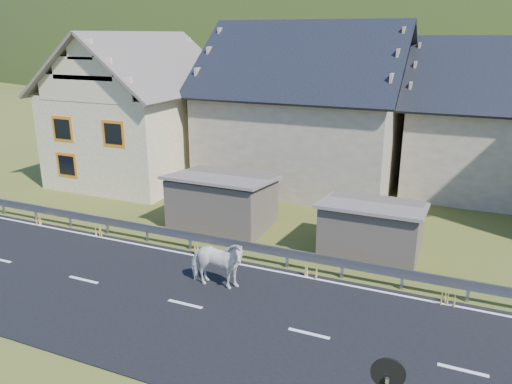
% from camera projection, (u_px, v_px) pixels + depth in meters
% --- Properties ---
extents(ground, '(160.00, 160.00, 0.00)m').
position_uv_depth(ground, '(185.00, 305.00, 15.43)').
color(ground, '#3E4317').
rests_on(ground, ground).
extents(road, '(60.00, 7.00, 0.04)m').
position_uv_depth(road, '(185.00, 305.00, 15.43)').
color(road, black).
rests_on(road, ground).
extents(lane_markings, '(60.00, 6.60, 0.01)m').
position_uv_depth(lane_markings, '(185.00, 304.00, 15.42)').
color(lane_markings, silver).
rests_on(lane_markings, road).
extents(guardrail, '(28.10, 0.09, 0.75)m').
position_uv_depth(guardrail, '(236.00, 245.00, 18.48)').
color(guardrail, '#93969B').
rests_on(guardrail, ground).
extents(shed_left, '(4.30, 3.30, 2.40)m').
position_uv_depth(shed_left, '(223.00, 202.00, 21.54)').
color(shed_left, brown).
rests_on(shed_left, ground).
extents(shed_right, '(3.80, 2.90, 2.20)m').
position_uv_depth(shed_right, '(371.00, 230.00, 18.67)').
color(shed_right, brown).
rests_on(shed_right, ground).
extents(house_cream, '(7.80, 9.80, 8.30)m').
position_uv_depth(house_cream, '(140.00, 101.00, 28.40)').
color(house_cream, '#F7E7AE').
rests_on(house_cream, ground).
extents(house_stone_a, '(10.80, 9.80, 8.90)m').
position_uv_depth(house_stone_a, '(308.00, 98.00, 27.52)').
color(house_stone_a, '#B0A48A').
rests_on(house_stone_a, ground).
extents(house_stone_b, '(9.80, 8.80, 8.10)m').
position_uv_depth(house_stone_b, '(505.00, 111.00, 25.60)').
color(house_stone_b, '#B0A48A').
rests_on(house_stone_b, ground).
extents(mountain, '(440.00, 280.00, 260.00)m').
position_uv_depth(mountain, '(464.00, 117.00, 176.96)').
color(mountain, '#1D3513').
rests_on(mountain, ground).
extents(conifer_patch, '(76.00, 50.00, 28.00)m').
position_uv_depth(conifer_patch, '(222.00, 42.00, 130.65)').
color(conifer_patch, black).
rests_on(conifer_patch, ground).
extents(horse, '(1.08, 2.08, 1.70)m').
position_uv_depth(horse, '(216.00, 263.00, 16.21)').
color(horse, white).
rests_on(horse, road).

